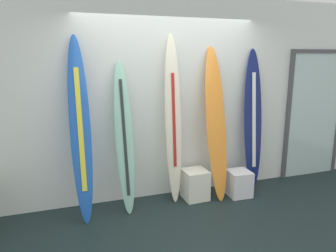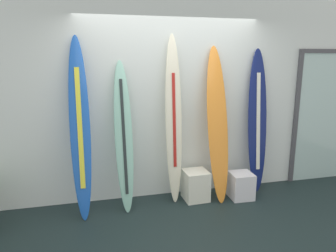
{
  "view_description": "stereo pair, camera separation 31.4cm",
  "coord_description": "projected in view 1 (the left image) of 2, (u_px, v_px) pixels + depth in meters",
  "views": [
    {
      "loc": [
        -1.36,
        -2.86,
        1.97
      ],
      "look_at": [
        -0.09,
        0.95,
        1.08
      ],
      "focal_mm": 33.07,
      "sensor_mm": 36.0,
      "label": 1
    },
    {
      "loc": [
        -1.06,
        -2.95,
        1.97
      ],
      "look_at": [
        -0.09,
        0.95,
        1.08
      ],
      "focal_mm": 33.07,
      "sensor_mm": 36.0,
      "label": 2
    }
  ],
  "objects": [
    {
      "name": "glass_door",
      "position": [
        314.0,
        112.0,
        5.14
      ],
      "size": [
        1.11,
        0.06,
        2.1
      ],
      "color": "silver",
      "rests_on": "ground"
    },
    {
      "name": "surfboard_navy",
      "position": [
        253.0,
        120.0,
        4.63
      ],
      "size": [
        0.3,
        0.28,
        2.1
      ],
      "color": "navy",
      "rests_on": "ground"
    },
    {
      "name": "display_block_left",
      "position": [
        195.0,
        184.0,
        4.39
      ],
      "size": [
        0.34,
        0.34,
        0.42
      ],
      "color": "white",
      "rests_on": "ground"
    },
    {
      "name": "wall_back",
      "position": [
        166.0,
        99.0,
        4.39
      ],
      "size": [
        7.2,
        0.2,
        2.8
      ],
      "primitive_type": "cube",
      "color": "silver",
      "rests_on": "ground"
    },
    {
      "name": "surfboard_cobalt",
      "position": [
        80.0,
        131.0,
        3.72
      ],
      "size": [
        0.25,
        0.54,
        2.25
      ],
      "color": "blue",
      "rests_on": "ground"
    },
    {
      "name": "surfboard_sunset",
      "position": [
        216.0,
        124.0,
        4.31
      ],
      "size": [
        0.29,
        0.52,
        2.14
      ],
      "color": "orange",
      "rests_on": "ground"
    },
    {
      "name": "display_block_center",
      "position": [
        239.0,
        183.0,
        4.49
      ],
      "size": [
        0.32,
        0.32,
        0.37
      ],
      "color": "white",
      "rests_on": "ground"
    },
    {
      "name": "ground",
      "position": [
        202.0,
        237.0,
        3.5
      ],
      "size": [
        8.0,
        8.0,
        0.04
      ],
      "primitive_type": "cube",
      "color": "black"
    },
    {
      "name": "surfboard_seafoam",
      "position": [
        124.0,
        139.0,
        3.95
      ],
      "size": [
        0.24,
        0.47,
        1.94
      ],
      "color": "#89C4B0",
      "rests_on": "ground"
    },
    {
      "name": "surfboard_ivory",
      "position": [
        173.0,
        121.0,
        4.18
      ],
      "size": [
        0.24,
        0.32,
        2.28
      ],
      "color": "#EFE9CA",
      "rests_on": "ground"
    }
  ]
}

